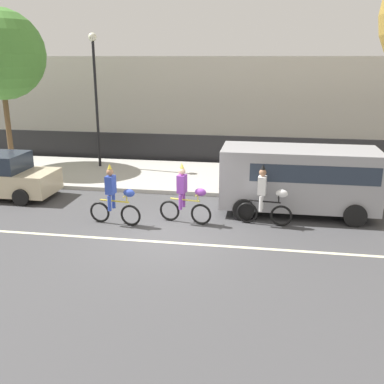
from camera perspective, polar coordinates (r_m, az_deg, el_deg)
ground_plane at (r=13.18m, az=-3.09°, el=-5.55°), size 80.00×80.00×0.00m
road_centre_line at (r=12.73m, az=-3.58°, el=-6.37°), size 36.00×0.14×0.01m
sidewalk_curb at (r=19.23m, az=1.10°, el=1.91°), size 60.00×5.00×0.15m
fence_line at (r=21.89m, az=2.24°, el=5.41°), size 40.00×0.08×1.40m
building_backdrop at (r=30.40m, az=0.18°, el=12.08°), size 28.00×8.00×5.06m
parade_cyclist_cobalt at (r=13.98m, az=-9.80°, el=-0.79°), size 1.72×0.51×1.92m
parade_cyclist_purple at (r=13.89m, az=-0.84°, el=-0.65°), size 1.71×0.53×1.92m
parade_cyclist_zebra at (r=13.91m, az=9.29°, el=-0.85°), size 1.72×0.50×1.92m
parked_van_grey at (r=15.10m, az=13.63°, el=2.02°), size 5.00×2.22×2.18m
parked_car_beige at (r=18.05m, az=-23.25°, el=1.85°), size 4.10×1.92×1.64m
street_lamp_post at (r=20.80m, az=-12.20°, el=13.60°), size 0.36×0.36×5.86m
street_tree_far_corner at (r=22.22m, az=-23.22°, el=15.75°), size 3.95×3.95×6.94m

